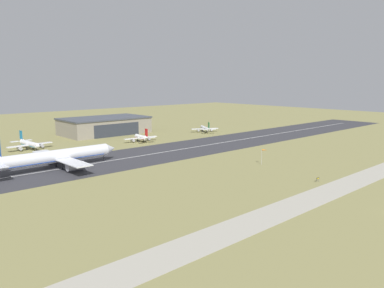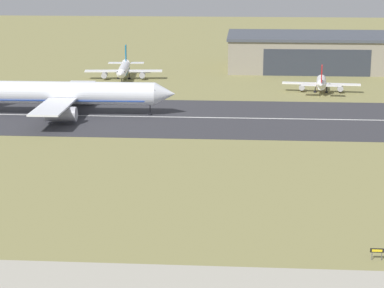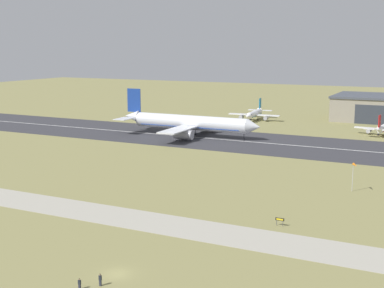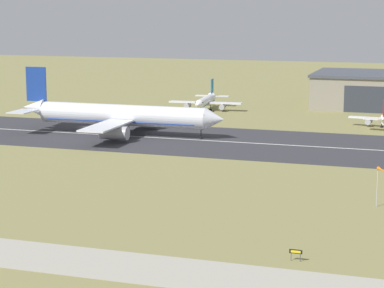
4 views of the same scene
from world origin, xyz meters
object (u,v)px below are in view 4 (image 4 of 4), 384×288
Objects in this scene: airplane_landing at (121,116)px; airplane_parked_east at (206,101)px; windsock_pole at (381,172)px; runway_sign at (296,252)px.

airplane_parked_east is at bearing 82.54° from airplane_landing.
runway_sign is (-8.42, -30.59, -4.98)m from windsock_pole.
airplane_parked_east is 148.77m from runway_sign.
runway_sign is at bearing -54.01° from airplane_landing.
airplane_parked_east reaches higher than windsock_pole.
windsock_pole is 32.11m from runway_sign.
windsock_pole is at bearing 74.61° from runway_sign.
airplane_landing is 8.23× the size of windsock_pole.
runway_sign is at bearing -105.39° from windsock_pole.
airplane_landing is at bearing 142.17° from windsock_pole.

